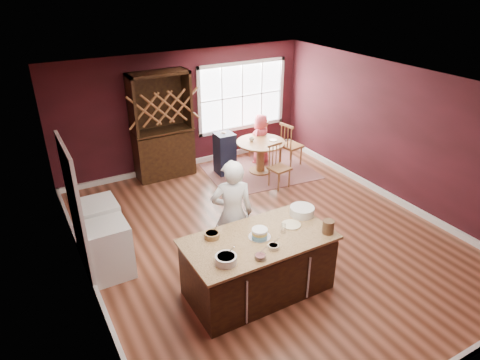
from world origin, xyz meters
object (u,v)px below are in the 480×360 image
object	(u,v)px
high_chair	(225,153)
washer	(109,250)
chair_east	(291,144)
chair_south	(280,166)
chair_north	(258,140)
seated_woman	(261,139)
kitchen_island	(258,266)
dryer	(99,228)
hutch	(162,126)
layer_cake	(260,233)
dining_table	(261,150)
toddler	(224,140)
baker	(232,214)

from	to	relation	value
high_chair	washer	size ratio (longest dim) A/B	1.13
chair_east	chair_south	bearing A→B (deg)	122.55
chair_north	seated_woman	xyz separation A→B (m)	(-0.12, -0.33, 0.14)
kitchen_island	chair_east	distance (m)	4.62
dryer	kitchen_island	bearing A→B (deg)	-49.60
chair_east	high_chair	size ratio (longest dim) A/B	1.06
chair_east	kitchen_island	bearing A→B (deg)	128.38
chair_east	high_chair	distance (m)	1.64
hutch	kitchen_island	bearing A→B (deg)	-92.85
chair_east	washer	xyz separation A→B (m)	(-4.83, -2.02, -0.09)
layer_cake	chair_east	xyz separation A→B (m)	(3.04, 3.44, -0.45)
hutch	washer	size ratio (longest dim) A/B	2.64
chair_north	dining_table	bearing A→B (deg)	39.04
chair_south	dryer	distance (m)	3.96
chair_north	toddler	xyz separation A→B (m)	(-1.16, -0.43, 0.35)
chair_east	chair_north	bearing A→B (deg)	19.53
baker	toddler	bearing A→B (deg)	-95.74
dining_table	baker	distance (m)	3.51
seated_woman	dining_table	bearing A→B (deg)	26.37
baker	seated_woman	world-z (taller)	baker
dining_table	washer	size ratio (longest dim) A/B	1.24
high_chair	hutch	size ratio (longest dim) A/B	0.43
layer_cake	chair_east	world-z (taller)	chair_east
layer_cake	high_chair	size ratio (longest dim) A/B	0.31
chair_north	washer	xyz separation A→B (m)	(-4.38, -2.81, -0.02)
baker	seated_woman	distance (m)	4.02
hutch	dryer	size ratio (longest dim) A/B	2.50
baker	chair_east	size ratio (longest dim) A/B	1.68
washer	dryer	size ratio (longest dim) A/B	0.95
seated_woman	dryer	bearing A→B (deg)	-7.86
kitchen_island	baker	world-z (taller)	baker
chair_east	toddler	distance (m)	1.67
seated_woman	dryer	world-z (taller)	seated_woman
chair_north	hutch	size ratio (longest dim) A/B	0.39
seated_woman	high_chair	world-z (taller)	seated_woman
baker	high_chair	distance (m)	3.41
chair_south	seated_woman	bearing A→B (deg)	67.54
chair_north	washer	distance (m)	5.20
baker	layer_cake	distance (m)	0.75
dining_table	layer_cake	size ratio (longest dim) A/B	3.53
dining_table	chair_north	xyz separation A→B (m)	(0.41, 0.78, -0.07)
chair_north	toddler	distance (m)	1.28
high_chair	dryer	bearing A→B (deg)	-150.41
chair_south	seated_woman	size ratio (longest dim) A/B	0.79
baker	chair_north	size ratio (longest dim) A/B	1.95
baker	seated_woman	xyz separation A→B (m)	(2.49, 3.15, -0.29)
chair_south	toddler	bearing A→B (deg)	112.19
high_chair	dryer	xyz separation A→B (m)	(-3.23, -1.74, -0.03)
baker	washer	size ratio (longest dim) A/B	2.02
chair_north	washer	bearing A→B (deg)	9.34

